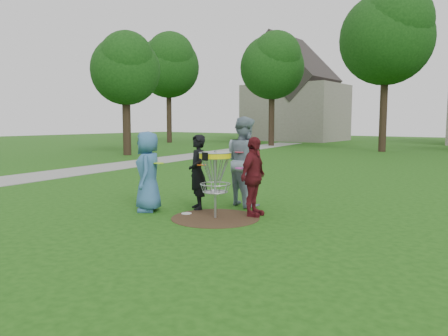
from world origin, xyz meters
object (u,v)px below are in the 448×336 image
Objects in this scene: player_black at (198,172)px; player_maroon at (253,177)px; player_grey at (244,161)px; disc_golf_basket at (215,168)px; player_blue at (148,172)px.

player_black reaches higher than player_maroon.
player_grey reaches higher than player_maroon.
disc_golf_basket is at bearing 122.51° from player_grey.
player_grey is at bearing 35.78° from player_maroon.
disc_golf_basket is (0.88, -0.50, 0.19)m from player_black.
player_maroon is at bearing 154.65° from player_grey.
player_blue is at bearing -169.54° from disc_golf_basket.
player_blue is 1.05× the size of player_black.
player_black is at bearing 98.38° from player_blue.
disc_golf_basket is (1.61, 0.30, 0.15)m from player_blue.
player_grey is 1.50× the size of disc_golf_basket.
player_blue is at bearing 106.52° from player_maroon.
player_grey reaches higher than player_black.
player_blue is 2.23m from player_grey.
player_grey reaches higher than player_blue.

